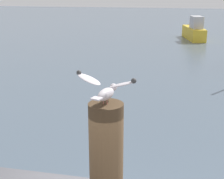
{
  "coord_description": "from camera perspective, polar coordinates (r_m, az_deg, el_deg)",
  "views": [
    {
      "loc": [
        0.27,
        -2.78,
        3.55
      ],
      "look_at": [
        -0.33,
        -0.0,
        2.66
      ],
      "focal_mm": 52.14,
      "sensor_mm": 36.0,
      "label": 1
    }
  ],
  "objects": [
    {
      "name": "seagull",
      "position": [
        2.73,
        -1.06,
        0.04
      ],
      "size": [
        0.55,
        0.39,
        0.26
      ],
      "color": "#C66F60",
      "rests_on": "mooring_post"
    },
    {
      "name": "mooring_post",
      "position": [
        2.95,
        -1.04,
        -10.87
      ],
      "size": [
        0.31,
        0.31,
        0.91
      ],
      "primitive_type": "cylinder",
      "color": "#4C3823",
      "rests_on": "harbor_quay"
    },
    {
      "name": "boat_yellow",
      "position": [
        24.67,
        14.04,
        9.95
      ],
      "size": [
        1.75,
        4.26,
        1.68
      ],
      "color": "yellow",
      "rests_on": "ground_plane"
    }
  ]
}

